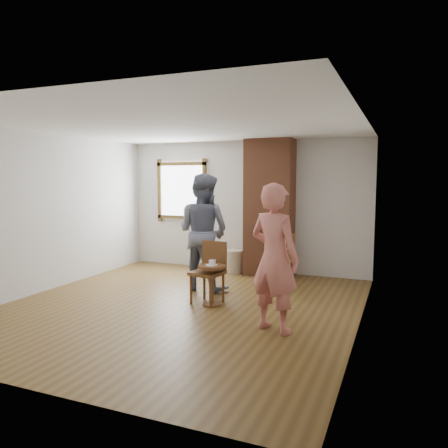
{
  "coord_description": "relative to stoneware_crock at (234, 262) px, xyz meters",
  "views": [
    {
      "loc": [
        2.96,
        -5.52,
        1.88
      ],
      "look_at": [
        0.36,
        0.8,
        1.15
      ],
      "focal_mm": 35.0,
      "sensor_mm": 36.0,
      "label": 1
    }
  ],
  "objects": [
    {
      "name": "brick_chimney",
      "position": [
        0.68,
        0.1,
        1.07
      ],
      "size": [
        0.9,
        0.5,
        2.6
      ],
      "primitive_type": "cube",
      "color": "#975435",
      "rests_on": "ground"
    },
    {
      "name": "stoneware_crock",
      "position": [
        0.0,
        0.0,
        0.0
      ],
      "size": [
        0.38,
        0.38,
        0.46
      ],
      "primitive_type": "cylinder",
      "rotation": [
        0.0,
        0.0,
        -0.07
      ],
      "color": "tan",
      "rests_on": "ground"
    },
    {
      "name": "cake_plate",
      "position": [
        0.48,
        -2.17,
        0.38
      ],
      "size": [
        0.18,
        0.18,
        0.01
      ],
      "primitive_type": "cylinder",
      "color": "white",
      "rests_on": "side_table"
    },
    {
      "name": "dining_chair_left",
      "position": [
        0.39,
        -2.02,
        0.29
      ],
      "size": [
        0.49,
        0.49,
        0.92
      ],
      "rotation": [
        0.0,
        0.0,
        -0.17
      ],
      "color": "brown",
      "rests_on": "ground"
    },
    {
      "name": "side_table",
      "position": [
        0.48,
        -2.17,
        0.18
      ],
      "size": [
        0.4,
        0.4,
        0.6
      ],
      "color": "brown",
      "rests_on": "ground"
    },
    {
      "name": "man",
      "position": [
        -0.04,
        -1.35,
        0.74
      ],
      "size": [
        1.05,
        0.87,
        1.94
      ],
      "primitive_type": "imported",
      "rotation": [
        0.0,
        0.0,
        2.99
      ],
      "color": "#121833",
      "rests_on": "ground"
    },
    {
      "name": "ground",
      "position": [
        0.08,
        -2.4,
        -0.23
      ],
      "size": [
        5.5,
        5.5,
        0.0
      ],
      "primitive_type": "plane",
      "color": "brown",
      "rests_on": "ground"
    },
    {
      "name": "cake_slice",
      "position": [
        0.49,
        -2.17,
        0.41
      ],
      "size": [
        0.08,
        0.07,
        0.06
      ],
      "primitive_type": "cube",
      "color": "white",
      "rests_on": "cake_plate"
    },
    {
      "name": "person_pink",
      "position": [
        1.62,
        -2.87,
        0.68
      ],
      "size": [
        0.77,
        0.63,
        1.82
      ],
      "primitive_type": "imported",
      "rotation": [
        0.0,
        0.0,
        2.8
      ],
      "color": "#DE7A6F",
      "rests_on": "ground"
    },
    {
      "name": "dark_pot",
      "position": [
        -0.68,
        0.0,
        -0.16
      ],
      "size": [
        0.18,
        0.18,
        0.14
      ],
      "primitive_type": "cylinder",
      "rotation": [
        0.0,
        0.0,
        0.4
      ],
      "color": "black",
      "rests_on": "ground"
    },
    {
      "name": "dining_chair_right",
      "position": [
        1.14,
        -0.75,
        0.29
      ],
      "size": [
        0.47,
        0.47,
        0.92
      ],
      "rotation": [
        0.0,
        0.0,
        -0.09
      ],
      "color": "brown",
      "rests_on": "ground"
    },
    {
      "name": "room_shell",
      "position": [
        0.03,
        -1.79,
        1.58
      ],
      "size": [
        5.04,
        5.52,
        2.62
      ],
      "color": "silver",
      "rests_on": "ground"
    }
  ]
}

